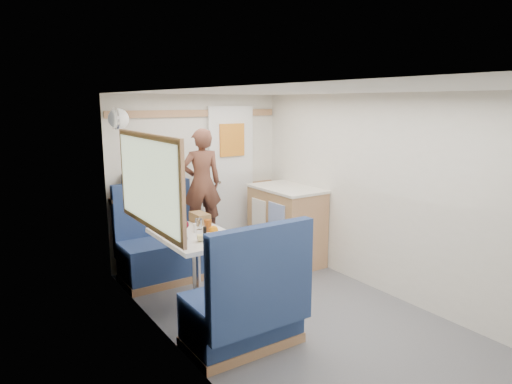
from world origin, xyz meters
TOP-DOWN VIEW (x-y plane):
  - floor at (0.00, 0.00)m, footprint 4.50×4.50m
  - ceiling at (0.00, 0.00)m, footprint 4.50×4.50m
  - wall_back at (0.00, 2.25)m, footprint 2.20×0.02m
  - wall_left at (-1.10, 0.00)m, footprint 0.02×4.50m
  - wall_right at (1.10, 0.00)m, footprint 0.02×4.50m
  - oak_trim_low at (0.00, 2.23)m, footprint 2.15×0.02m
  - oak_trim_high at (0.00, 2.23)m, footprint 2.15×0.02m
  - side_window at (-1.08, 1.00)m, footprint 0.04×1.30m
  - rear_door at (0.45, 2.22)m, footprint 0.62×0.12m
  - dinette_table at (-0.65, 1.00)m, footprint 0.62×0.92m
  - bench_far at (-0.65, 1.86)m, footprint 0.90×0.59m
  - bench_near at (-0.65, 0.14)m, footprint 0.90×0.59m
  - ledge at (-0.65, 2.12)m, footprint 0.90×0.14m
  - dome_light at (-1.04, 1.85)m, footprint 0.20×0.20m
  - galley_counter at (0.82, 1.55)m, footprint 0.57×0.92m
  - person at (-0.20, 1.74)m, footprint 0.48×0.37m
  - duffel_bag at (-0.69, 2.12)m, footprint 0.52×0.29m
  - tray at (-0.46, 0.77)m, footprint 0.28×0.35m
  - orange_fruit at (-0.54, 0.85)m, footprint 0.08×0.08m
  - cheese_block at (-0.68, 0.77)m, footprint 0.12×0.10m
  - wine_glass at (-0.79, 0.92)m, footprint 0.08×0.08m
  - tumbler_left at (-0.88, 0.77)m, footprint 0.06×0.06m
  - tumbler_right at (-0.55, 1.13)m, footprint 0.06×0.06m
  - beer_glass at (-0.51, 1.02)m, footprint 0.07×0.07m
  - pepper_grinder at (-0.60, 0.90)m, footprint 0.03×0.03m
  - salt_grinder at (-0.63, 1.06)m, footprint 0.03×0.03m
  - bread_loaf at (-0.43, 1.34)m, footprint 0.13×0.24m

SIDE VIEW (x-z plane):
  - floor at x=0.00m, z-range 0.00..0.00m
  - bench_far at x=-0.65m, z-range -0.22..0.83m
  - bench_near at x=-0.65m, z-range -0.22..0.83m
  - galley_counter at x=0.82m, z-range 0.01..0.93m
  - dinette_table at x=-0.65m, z-range 0.21..0.93m
  - tray at x=-0.46m, z-range 0.72..0.74m
  - cheese_block at x=-0.68m, z-range 0.74..0.78m
  - salt_grinder at x=-0.63m, z-range 0.72..0.80m
  - pepper_grinder at x=-0.60m, z-range 0.72..0.81m
  - bread_loaf at x=-0.43m, z-range 0.72..0.82m
  - tumbler_right at x=-0.55m, z-range 0.72..0.82m
  - tumbler_left at x=-0.88m, z-range 0.72..0.82m
  - beer_glass at x=-0.51m, z-range 0.72..0.83m
  - orange_fruit at x=-0.54m, z-range 0.74..0.82m
  - wine_glass at x=-0.79m, z-range 0.76..0.93m
  - oak_trim_low at x=0.00m, z-range 0.81..0.89m
  - ledge at x=-0.65m, z-range 0.86..0.90m
  - rear_door at x=0.45m, z-range 0.04..1.90m
  - wall_back at x=0.00m, z-range 0.00..2.00m
  - wall_left at x=-1.10m, z-range 0.00..2.00m
  - wall_right at x=1.10m, z-range 0.00..2.00m
  - duffel_bag at x=-0.69m, z-range 0.90..1.14m
  - person at x=-0.20m, z-range 0.45..1.64m
  - side_window at x=-1.08m, z-range 0.89..1.61m
  - dome_light at x=-1.04m, z-range 1.65..1.85m
  - oak_trim_high at x=0.00m, z-range 1.74..1.82m
  - ceiling at x=0.00m, z-range 2.00..2.00m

